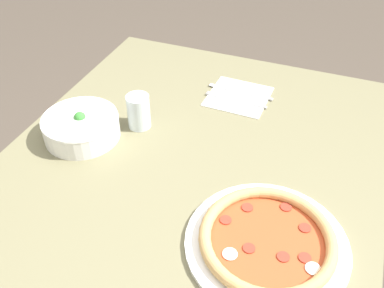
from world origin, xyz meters
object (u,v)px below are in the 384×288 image
(pizza, at_px, (267,241))
(fork, at_px, (237,100))
(bowl, at_px, (81,126))
(knife, at_px, (243,93))
(glass, at_px, (139,111))

(pizza, distance_m, fork, 0.54)
(bowl, bearing_deg, pizza, -107.66)
(bowl, distance_m, fork, 0.47)
(pizza, relative_size, knife, 1.64)
(pizza, bearing_deg, fork, 23.31)
(pizza, distance_m, bowl, 0.59)
(fork, distance_m, glass, 0.31)
(pizza, distance_m, glass, 0.52)
(bowl, relative_size, knife, 0.99)
(bowl, distance_m, glass, 0.16)
(knife, relative_size, glass, 2.14)
(pizza, bearing_deg, knife, 20.75)
(pizza, distance_m, knife, 0.58)
(fork, bearing_deg, pizza, 116.44)
(glass, bearing_deg, bowl, 128.61)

